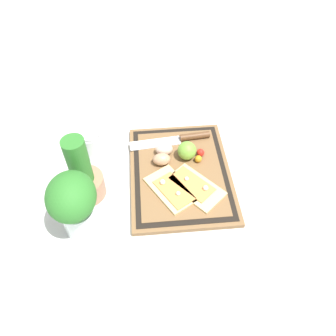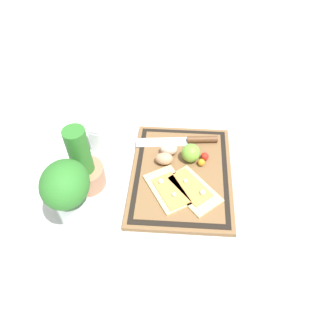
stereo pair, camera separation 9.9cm
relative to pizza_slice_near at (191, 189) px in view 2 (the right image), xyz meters
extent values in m
plane|color=silver|center=(0.07, 0.03, -0.02)|extent=(6.00, 6.00, 0.00)
cube|color=brown|center=(0.07, 0.03, -0.02)|extent=(0.41, 0.31, 0.02)
cube|color=black|center=(0.07, 0.03, -0.01)|extent=(0.38, 0.28, 0.00)
cube|color=brown|center=(0.07, 0.03, -0.01)|extent=(0.35, 0.25, 0.00)
cube|color=#DBBC7F|center=(0.00, 0.00, 0.00)|extent=(0.19, 0.18, 0.01)
cube|color=#E08E47|center=(0.01, 0.01, 0.00)|extent=(0.14, 0.14, 0.00)
sphere|color=silver|center=(-0.02, -0.03, 0.01)|extent=(0.02, 0.02, 0.02)
sphere|color=silver|center=(0.02, 0.02, 0.01)|extent=(0.01, 0.01, 0.01)
cube|color=#DBBC7F|center=(0.00, 0.07, 0.00)|extent=(0.18, 0.16, 0.01)
cube|color=#E08E47|center=(-0.01, 0.06, 0.00)|extent=(0.14, 0.12, 0.00)
sphere|color=silver|center=(0.02, 0.09, 0.01)|extent=(0.02, 0.02, 0.02)
sphere|color=silver|center=(-0.03, 0.05, 0.01)|extent=(0.01, 0.01, 0.01)
cube|color=silver|center=(0.19, 0.10, 0.00)|extent=(0.06, 0.17, 0.00)
cylinder|color=brown|center=(0.21, -0.03, 0.01)|extent=(0.03, 0.10, 0.02)
ellipsoid|color=tan|center=(0.10, 0.09, 0.01)|extent=(0.04, 0.06, 0.04)
ellipsoid|color=beige|center=(0.15, 0.08, 0.01)|extent=(0.04, 0.06, 0.04)
sphere|color=#70A838|center=(0.12, 0.01, 0.02)|extent=(0.06, 0.06, 0.06)
sphere|color=red|center=(0.13, -0.04, 0.01)|extent=(0.03, 0.03, 0.03)
sphere|color=orange|center=(0.10, -0.03, 0.01)|extent=(0.02, 0.02, 0.02)
cylinder|color=#AD7A5B|center=(0.02, 0.32, 0.01)|extent=(0.11, 0.11, 0.07)
cylinder|color=#2D7528|center=(0.02, 0.32, 0.10)|extent=(0.06, 0.06, 0.18)
cylinder|color=silver|center=(0.18, 0.31, 0.02)|extent=(0.07, 0.07, 0.08)
cylinder|color=olive|center=(0.18, 0.31, -0.01)|extent=(0.06, 0.06, 0.03)
cylinder|color=silver|center=(0.18, 0.31, 0.07)|extent=(0.07, 0.07, 0.01)
cylinder|color=silver|center=(-0.10, 0.32, 0.02)|extent=(0.09, 0.09, 0.09)
ellipsoid|color=#2D7528|center=(-0.10, 0.32, 0.12)|extent=(0.14, 0.12, 0.11)
camera|label=1|loc=(-0.58, 0.13, 0.76)|focal=35.00mm
camera|label=2|loc=(-0.58, 0.03, 0.76)|focal=35.00mm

